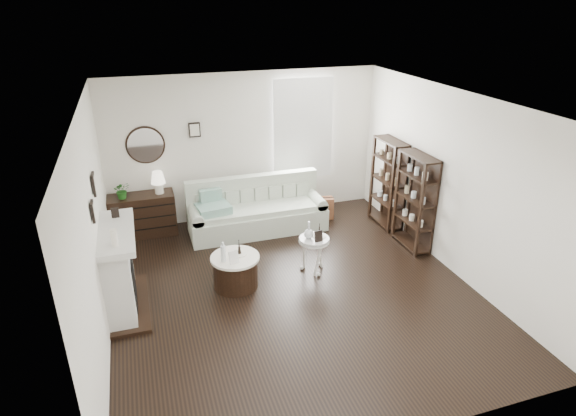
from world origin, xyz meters
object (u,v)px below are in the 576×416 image
object	(u,v)px
dresser	(143,215)
drum_table	(236,271)
pedestal_table	(314,241)
sofa	(257,213)

from	to	relation	value
dresser	drum_table	bearing A→B (deg)	-60.92
pedestal_table	sofa	bearing A→B (deg)	105.31
drum_table	pedestal_table	distance (m)	1.26
dresser	pedestal_table	world-z (taller)	dresser
sofa	drum_table	distance (m)	1.90
dresser	drum_table	xyz separation A→B (m)	(1.19, -2.14, -0.12)
dresser	drum_table	size ratio (longest dim) A/B	1.59
drum_table	pedestal_table	xyz separation A→B (m)	(1.23, 0.05, 0.27)
sofa	drum_table	size ratio (longest dim) A/B	3.44
sofa	pedestal_table	xyz separation A→B (m)	(0.46, -1.69, 0.20)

